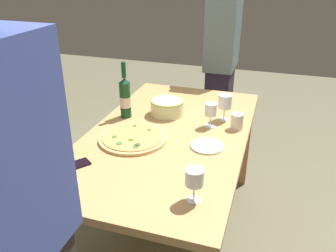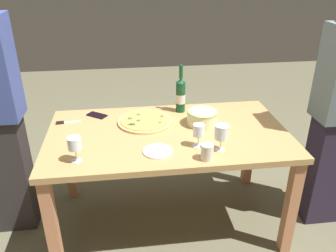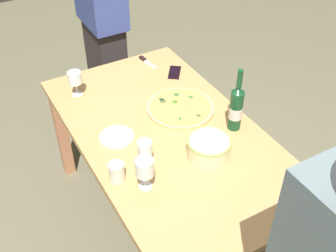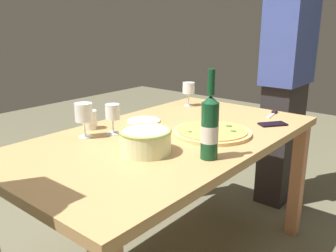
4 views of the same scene
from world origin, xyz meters
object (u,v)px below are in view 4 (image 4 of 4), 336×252
side_plate (144,121)px  wine_glass_by_bottle (113,113)px  serving_bowl (145,140)px  wine_glass_far_left (189,89)px  wine_bottle (210,127)px  cup_amber (90,120)px  dining_table (168,153)px  pizza (212,132)px  pizza_knife (273,113)px  wine_glass_near_pizza (84,114)px  person_host (287,79)px  cell_phone (273,124)px

side_plate → wine_glass_by_bottle: bearing=8.3°
wine_glass_by_bottle → serving_bowl: bearing=73.0°
wine_glass_far_left → wine_glass_by_bottle: bearing=6.3°
wine_bottle → cup_amber: (0.04, -0.70, -0.08)m
dining_table → serving_bowl: bearing=19.1°
dining_table → side_plate: size_ratio=8.86×
wine_glass_by_bottle → pizza: bearing=128.8°
pizza → pizza_knife: size_ratio=2.28×
serving_bowl → wine_glass_near_pizza: bearing=-85.3°
person_host → dining_table: bearing=0.0°
dining_table → pizza: 0.24m
cup_amber → person_host: (-1.32, 0.49, 0.10)m
serving_bowl → person_host: person_host is taller
wine_glass_by_bottle → cell_phone: 0.84m
serving_bowl → wine_glass_near_pizza: wine_glass_near_pizza is taller
wine_glass_near_pizza → person_host: size_ratio=0.09×
dining_table → pizza_knife: bearing=162.1°
dining_table → pizza_knife: pizza_knife is taller
pizza → wine_glass_far_left: bearing=-132.8°
dining_table → wine_glass_far_left: size_ratio=10.46×
wine_glass_far_left → pizza_knife: (-0.14, 0.52, -0.11)m
cup_amber → cell_phone: cup_amber is taller
wine_glass_near_pizza → pizza_knife: 1.11m
dining_table → wine_bottle: size_ratio=4.46×
wine_glass_near_pizza → side_plate: wine_glass_near_pizza is taller
serving_bowl → pizza_knife: (-0.95, 0.14, -0.05)m
wine_glass_near_pizza → serving_bowl: bearing=94.7°
wine_glass_near_pizza → cup_amber: (-0.10, -0.09, -0.07)m
serving_bowl → wine_glass_near_pizza: 0.37m
wine_glass_far_left → pizza_knife: size_ratio=0.91×
wine_glass_far_left → person_host: bearing=144.3°
wine_bottle → pizza_knife: 0.85m
wine_glass_by_bottle → pizza_knife: wine_glass_by_bottle is taller
dining_table → pizza_knife: (-0.70, 0.23, 0.10)m
cup_amber → cell_phone: (-0.66, 0.69, -0.04)m
serving_bowl → person_host: 1.40m
serving_bowl → cup_amber: serving_bowl is taller
pizza → wine_glass_near_pizza: (0.43, -0.44, 0.10)m
cell_phone → side_plate: bearing=70.4°
wine_glass_far_left → pizza: bearing=47.2°
cup_amber → side_plate: bearing=156.3°
dining_table → cup_amber: cup_amber is taller
person_host → cup_amber: bearing=-14.5°
wine_bottle → side_plate: size_ratio=1.99×
wine_bottle → wine_glass_by_bottle: (0.02, -0.54, -0.03)m
wine_bottle → pizza_knife: wine_bottle is taller
cell_phone → pizza_knife: pizza_knife is taller
person_host → pizza_knife: bearing=19.8°
cell_phone → wine_glass_far_left: bearing=28.7°
wine_bottle → cup_amber: size_ratio=3.75×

